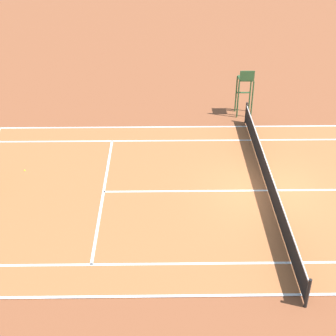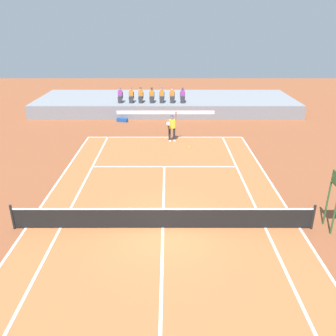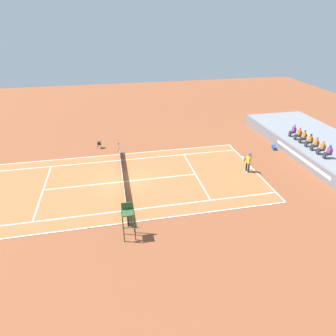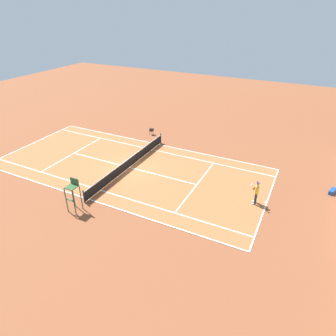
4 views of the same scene
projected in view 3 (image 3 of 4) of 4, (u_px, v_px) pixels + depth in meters
The scene contains 16 objects.
ground_plane at pixel (123, 182), 23.96m from camera, with size 80.00×80.00×0.00m, color brown.
court at pixel (123, 182), 23.96m from camera, with size 11.08×23.88×0.03m.
net at pixel (122, 177), 23.72m from camera, with size 11.98×0.10×1.07m.
barrier_wall at pixel (302, 158), 26.67m from camera, with size 23.45×0.25×1.15m.
spectator_seated_0 at pixel (293, 131), 29.73m from camera, with size 0.44×0.60×1.27m.
spectator_seated_1 at pixel (298, 134), 28.91m from camera, with size 0.44×0.60×1.27m.
spectator_seated_2 at pixel (303, 137), 28.20m from camera, with size 0.44×0.60×1.27m.
spectator_seated_3 at pixel (309, 141), 27.37m from camera, with size 0.44×0.60×1.27m.
spectator_seated_4 at pixel (315, 144), 26.62m from camera, with size 0.44×0.60×1.27m.
spectator_seated_5 at pixel (321, 148), 25.85m from camera, with size 0.44×0.60×1.27m.
spectator_seated_6 at pixel (328, 152), 25.08m from camera, with size 0.44×0.60×1.27m.
tennis_player at pixel (248, 162), 25.05m from camera, with size 0.75×0.73×2.08m.
tennis_ball at pixel (239, 179), 24.31m from camera, with size 0.07×0.07×0.07m, color #D1E533.
umpire_chair at pixel (128, 217), 17.33m from camera, with size 0.77×0.77×2.44m.
equipment_bag at pixel (274, 148), 29.83m from camera, with size 0.95×0.55×0.32m.
ball_hopper at pixel (99, 143), 29.82m from camera, with size 0.36×0.36×0.70m.
Camera 3 is at (20.87, -0.37, 12.44)m, focal length 30.18 mm.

